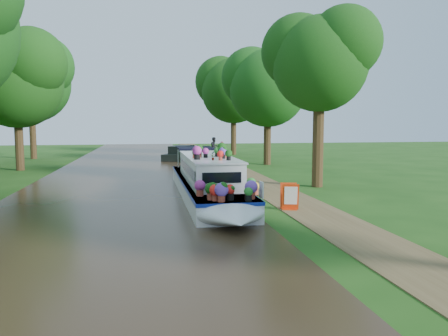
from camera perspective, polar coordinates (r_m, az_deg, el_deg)
ground at (r=19.04m, az=4.82°, el=-4.05°), size 100.00×100.00×0.00m
canal_water at (r=18.45m, az=-13.56°, el=-4.49°), size 10.00×100.00×0.02m
towpath at (r=19.38m, az=8.26°, el=-3.87°), size 2.20×100.00×0.03m
plant_boat at (r=18.82m, az=-2.08°, el=-1.53°), size 2.29×13.52×2.25m
tree_near_overhang at (r=23.11m, az=12.33°, el=14.03°), size 5.52×5.28×8.99m
tree_near_mid at (r=34.63m, az=5.69°, el=11.12°), size 6.90×6.60×9.40m
tree_near_far at (r=45.23m, az=1.22°, el=10.70°), size 7.59×7.26×10.30m
tree_far_c at (r=33.50m, az=-25.53°, el=10.90°), size 7.13×6.82×9.59m
tree_far_d at (r=43.61m, az=-23.98°, el=10.84°), size 8.05×7.70×10.85m
second_boat at (r=39.33m, az=-5.55°, el=1.85°), size 3.84×6.80×1.23m
sandwich_board at (r=16.70m, az=8.56°, el=-3.85°), size 0.66×0.63×0.99m
pedestrian_pink at (r=39.47m, az=-0.23°, el=2.35°), size 0.67×0.55×1.58m
pedestrian_dark at (r=42.62m, az=-1.28°, el=2.80°), size 1.14×1.09×1.86m
verge_plant at (r=22.17m, az=1.05°, el=-2.01°), size 0.42×0.36×0.46m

